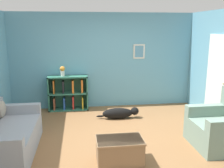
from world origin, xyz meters
name	(u,v)px	position (x,y,z in m)	size (l,w,h in m)	color
ground_plane	(115,139)	(0.00, 0.00, 0.00)	(14.00, 14.00, 0.00)	brown
wall_back	(103,61)	(0.00, 2.25, 1.30)	(5.60, 0.13, 2.60)	#609EB7
couch	(5,138)	(-1.99, -0.36, 0.32)	(0.90, 1.82, 0.82)	#9399A3
bookshelf	(69,93)	(-0.97, 2.04, 0.46)	(1.06, 0.33, 0.94)	#2D6B56
recliner_chair	(222,128)	(1.95, -0.56, 0.36)	(0.94, 1.00, 1.05)	gray
coffee_table	(120,150)	(-0.05, -0.88, 0.22)	(0.77, 0.49, 0.41)	#846647
dog	(120,113)	(0.30, 1.15, 0.14)	(1.05, 0.24, 0.27)	black
vase	(62,71)	(-1.10, 2.01, 1.09)	(0.13, 0.13, 0.27)	silver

